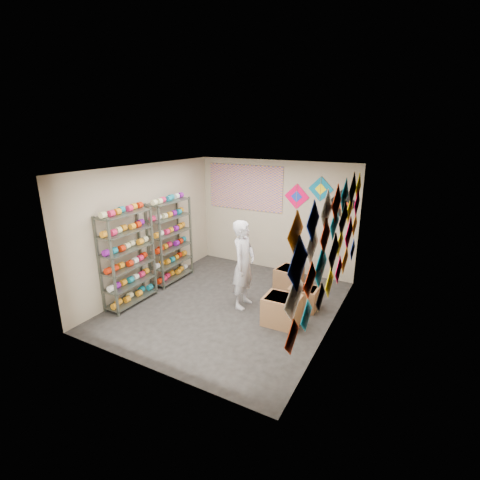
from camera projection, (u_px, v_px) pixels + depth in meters
The scene contains 12 objects.
ground at pixel (229, 305), 6.99m from camera, with size 4.50×4.50×0.00m, color black.
room_walls at pixel (228, 226), 6.50m from camera, with size 4.50×4.50×4.50m.
shelf_rack_front at pixel (128, 259), 6.80m from camera, with size 0.40×1.10×1.90m, color #4C5147.
shelf_rack_back at pixel (170, 241), 7.89m from camera, with size 0.40×1.10×1.90m, color #4C5147.
string_spools at pixel (150, 245), 7.32m from camera, with size 0.12×2.36×0.12m.
kite_wall_display at pixel (333, 240), 5.59m from camera, with size 0.06×4.26×2.02m.
back_wall_kites at pixel (321, 197), 7.79m from camera, with size 1.69×0.02×0.90m.
poster at pixel (245, 188), 8.63m from camera, with size 2.00×0.01×1.10m, color #554494.
shopkeeper at pixel (244, 264), 6.72m from camera, with size 0.45×0.66×1.75m, color beige.
carton_a at pixel (282, 310), 6.24m from camera, with size 0.63×0.53×0.53m, color brown.
carton_b at pixel (303, 298), 6.81m from camera, with size 0.54×0.44×0.44m, color brown.
carton_c at pixel (289, 278), 7.66m from camera, with size 0.50×0.55×0.48m, color brown.
Camera 1 is at (3.19, -5.41, 3.34)m, focal length 26.00 mm.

